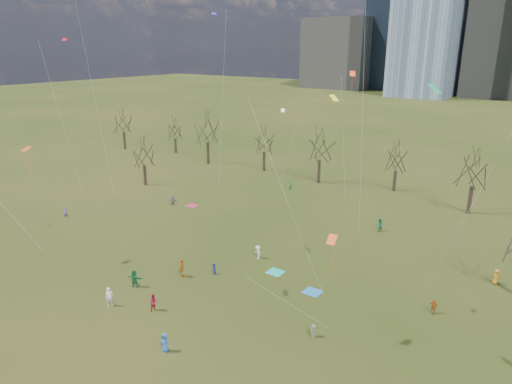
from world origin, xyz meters
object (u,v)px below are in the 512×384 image
Objects in this scene: blanket_navy at (312,292)px; person_4 at (182,268)px; person_0 at (165,343)px; blanket_teal at (275,272)px; blanket_crimson at (192,205)px; person_2 at (154,302)px; person_1 at (109,297)px.

blanket_navy is 0.85× the size of person_4.
person_4 is at bearing 125.32° from person_0.
person_0 is at bearing -89.40° from blanket_teal.
blanket_navy is at bearing -111.45° from person_4.
blanket_crimson is at bearing 126.86° from person_0.
person_2 reaches higher than blanket_crimson.
blanket_teal and blanket_navy have the same top height.
person_4 is at bearing 39.19° from person_2.
person_2 reaches higher than person_0.
blanket_navy is 18.64m from person_1.
person_4 is (-7.34, 9.29, 0.16)m from person_0.
person_1 is 0.97× the size of person_4.
person_2 is 0.87× the size of person_4.
blanket_navy and blanket_crimson have the same top height.
person_4 is at bearing -157.68° from blanket_navy.
blanket_crimson is at bearing 59.98° from person_1.
blanket_teal is 16.43m from person_1.
person_1 is 4.23m from person_2.
person_0 is 11.84m from person_4.
blanket_teal is 1.00× the size of blanket_crimson.
person_0 is at bearing -108.02° from person_2.
person_2 reaches higher than blanket_navy.
person_1 is (-13.58, -12.73, 0.90)m from blanket_navy.
blanket_crimson is at bearing 53.25° from person_2.
blanket_navy is 28.57m from blanket_crimson.
blanket_navy is 13.23m from person_4.
blanket_crimson is 27.18m from person_1.
person_0 is (21.37, -25.61, 0.77)m from blanket_crimson.
person_2 is (3.81, 1.82, -0.10)m from person_1.
person_0 is 0.83× the size of person_4.
person_0 is (0.16, -15.57, 0.77)m from blanket_teal.
person_1 is at bearing 132.20° from person_2.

